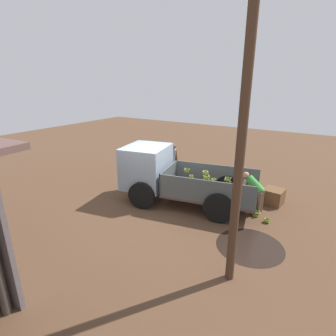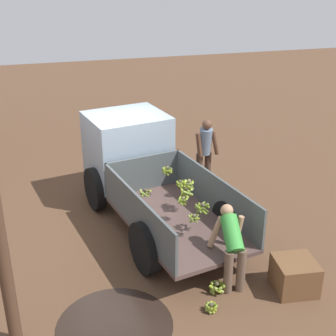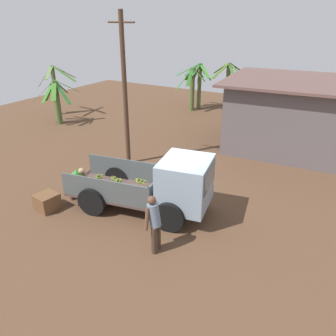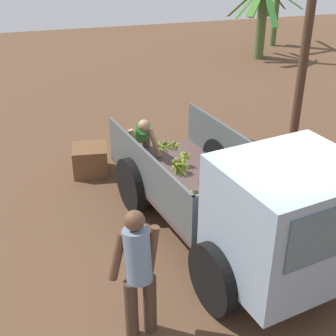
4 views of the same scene
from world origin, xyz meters
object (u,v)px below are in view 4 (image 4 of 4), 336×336
at_px(cargo_truck, 260,211).
at_px(person_worker_loading, 142,140).
at_px(person_foreground_visitor, 138,270).
at_px(wooden_crate_0, 90,160).
at_px(banana_bunch_on_ground_1, 163,156).
at_px(banana_bunch_on_ground_0, 156,165).

bearing_deg(cargo_truck, person_worker_loading, -175.53).
xyz_separation_m(person_foreground_visitor, wooden_crate_0, (-4.31, -0.03, -0.68)).
xyz_separation_m(cargo_truck, person_worker_loading, (-3.24, -0.89, -0.26)).
distance_m(person_worker_loading, banana_bunch_on_ground_1, 1.10).
bearing_deg(banana_bunch_on_ground_0, person_worker_loading, -59.19).
bearing_deg(person_worker_loading, banana_bunch_on_ground_0, 126.03).
height_order(cargo_truck, banana_bunch_on_ground_1, cargo_truck).
height_order(cargo_truck, banana_bunch_on_ground_0, cargo_truck).
xyz_separation_m(banana_bunch_on_ground_1, wooden_crate_0, (0.14, -1.55, 0.19)).
xyz_separation_m(cargo_truck, person_foreground_visitor, (0.60, -1.83, -0.10)).
distance_m(person_worker_loading, wooden_crate_0, 1.20).
height_order(person_foreground_visitor, wooden_crate_0, person_foreground_visitor).
distance_m(person_foreground_visitor, banana_bunch_on_ground_0, 4.31).
distance_m(cargo_truck, person_worker_loading, 3.37).
relative_size(person_worker_loading, wooden_crate_0, 2.01).
relative_size(person_worker_loading, banana_bunch_on_ground_0, 4.36).
height_order(cargo_truck, person_foreground_visitor, cargo_truck).
xyz_separation_m(person_foreground_visitor, person_worker_loading, (-3.84, 0.95, -0.16)).
bearing_deg(person_worker_loading, cargo_truck, 20.51).
bearing_deg(banana_bunch_on_ground_1, person_worker_loading, -43.82).
bearing_deg(banana_bunch_on_ground_0, wooden_crate_0, -102.26).
height_order(person_foreground_visitor, person_worker_loading, person_foreground_visitor).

